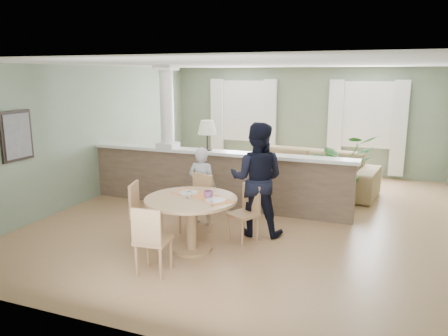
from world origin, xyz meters
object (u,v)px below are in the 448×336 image
at_px(sofa, 304,171).
at_px(chair_side, 142,210).
at_px(dining_table, 192,209).
at_px(chair_near, 151,238).
at_px(houseplant, 339,169).
at_px(chair_far_boy, 198,201).
at_px(chair_far_man, 246,210).
at_px(man_person, 257,179).
at_px(child_person, 202,186).

height_order(sofa, chair_side, chair_side).
distance_m(dining_table, chair_near, 0.91).
bearing_deg(chair_side, chair_near, -157.95).
distance_m(houseplant, chair_side, 4.10).
bearing_deg(chair_far_boy, chair_far_man, 15.60).
bearing_deg(houseplant, man_person, -114.52).
bearing_deg(sofa, child_person, -106.86).
xyz_separation_m(chair_far_man, chair_near, (-0.74, -1.61, 0.03)).
bearing_deg(chair_far_boy, child_person, 121.57).
distance_m(dining_table, man_person, 1.24).
xyz_separation_m(chair_far_boy, chair_side, (-0.60, -0.73, -0.01)).
relative_size(dining_table, chair_near, 1.45).
bearing_deg(chair_far_man, dining_table, -101.30).
xyz_separation_m(chair_far_man, chair_side, (-1.43, -0.69, 0.04)).
distance_m(chair_near, chair_side, 1.15).
relative_size(chair_far_boy, chair_side, 1.02).
relative_size(chair_near, child_person, 0.68).
height_order(sofa, dining_table, dining_table).
relative_size(houseplant, chair_far_man, 1.62).
bearing_deg(chair_side, dining_table, -106.79).
height_order(chair_near, man_person, man_person).
distance_m(dining_table, child_person, 1.17).
relative_size(chair_near, chair_side, 0.98).
height_order(sofa, man_person, man_person).
relative_size(dining_table, chair_far_man, 1.54).
bearing_deg(child_person, chair_far_man, 157.25).
xyz_separation_m(dining_table, man_person, (0.66, 1.02, 0.27)).
bearing_deg(chair_side, sofa, -38.91).
relative_size(sofa, chair_near, 3.35).
xyz_separation_m(chair_side, man_person, (1.51, 0.99, 0.39)).
height_order(sofa, child_person, child_person).
xyz_separation_m(houseplant, dining_table, (-1.68, -3.25, -0.06)).
distance_m(chair_far_man, chair_near, 1.77).
distance_m(sofa, houseplant, 1.07).
xyz_separation_m(sofa, houseplant, (0.82, -0.64, 0.25)).
distance_m(sofa, chair_side, 4.23).
distance_m(houseplant, dining_table, 3.66).
bearing_deg(chair_far_boy, man_person, 34.19).
bearing_deg(chair_near, child_person, -90.27).
relative_size(dining_table, child_person, 0.99).
xyz_separation_m(sofa, chair_far_boy, (-1.11, -3.14, 0.08)).
height_order(dining_table, chair_far_boy, chair_far_boy).
bearing_deg(dining_table, chair_far_man, 50.77).
xyz_separation_m(houseplant, chair_side, (-2.52, -3.22, -0.18)).
bearing_deg(sofa, man_person, -87.48).
bearing_deg(houseplant, chair_far_man, -113.31).
height_order(sofa, chair_far_man, sofa).
bearing_deg(chair_near, chair_far_man, -120.23).
distance_m(chair_near, man_person, 2.11).
xyz_separation_m(dining_table, chair_far_boy, (-0.25, 0.75, -0.11)).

